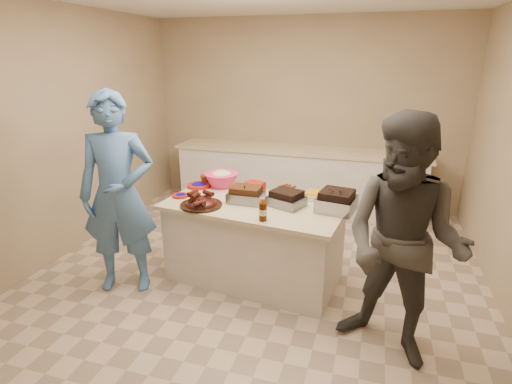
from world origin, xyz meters
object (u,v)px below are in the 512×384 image
(island, at_px, (255,277))
(plastic_cup, at_px, (205,183))
(mustard_bottle, at_px, (239,196))
(guest_blue, at_px, (129,285))
(rib_platter, at_px, (201,206))
(bbq_bottle_a, at_px, (263,220))
(coleslaw_bowl, at_px, (222,186))
(bbq_bottle_b, at_px, (262,219))
(guest_gray, at_px, (389,352))
(roasting_pan, at_px, (336,211))

(island, distance_m, plastic_cup, 1.17)
(mustard_bottle, height_order, guest_blue, mustard_bottle)
(rib_platter, distance_m, bbq_bottle_a, 0.68)
(coleslaw_bowl, height_order, plastic_cup, coleslaw_bowl)
(rib_platter, xyz_separation_m, bbq_bottle_a, (0.66, -0.17, 0.00))
(bbq_bottle_b, height_order, plastic_cup, bbq_bottle_b)
(rib_platter, relative_size, bbq_bottle_b, 2.27)
(island, xyz_separation_m, bbq_bottle_b, (0.18, -0.34, 0.81))
(rib_platter, distance_m, coleslaw_bowl, 0.62)
(rib_platter, distance_m, guest_blue, 1.11)
(island, bearing_deg, guest_blue, -149.68)
(guest_gray, bearing_deg, plastic_cup, 173.62)
(rib_platter, bearing_deg, mustard_bottle, 55.23)
(island, height_order, guest_gray, island)
(island, relative_size, coleslaw_bowl, 4.61)
(mustard_bottle, bearing_deg, guest_blue, -145.53)
(bbq_bottle_b, distance_m, guest_gray, 1.45)
(rib_platter, height_order, plastic_cup, rib_platter)
(roasting_pan, bearing_deg, guest_blue, -154.26)
(coleslaw_bowl, distance_m, mustard_bottle, 0.38)
(bbq_bottle_a, xyz_separation_m, mustard_bottle, (-0.40, 0.54, 0.00))
(bbq_bottle_b, bearing_deg, plastic_cup, 138.29)
(mustard_bottle, bearing_deg, coleslaw_bowl, 139.15)
(guest_blue, xyz_separation_m, guest_gray, (2.48, -0.25, 0.00))
(coleslaw_bowl, bearing_deg, island, -39.28)
(plastic_cup, distance_m, guest_gray, 2.49)
(bbq_bottle_a, bearing_deg, island, 116.63)
(mustard_bottle, distance_m, guest_gray, 1.95)
(plastic_cup, bearing_deg, coleslaw_bowl, -10.91)
(rib_platter, distance_m, guest_gray, 2.03)
(bbq_bottle_a, bearing_deg, coleslaw_bowl, 131.12)
(coleslaw_bowl, relative_size, mustard_bottle, 3.45)
(bbq_bottle_a, distance_m, guest_blue, 1.58)
(coleslaw_bowl, xyz_separation_m, mustard_bottle, (0.29, -0.25, 0.00))
(island, bearing_deg, guest_gray, -22.49)
(island, relative_size, guest_blue, 0.90)
(plastic_cup, relative_size, guest_blue, 0.06)
(bbq_bottle_a, distance_m, plastic_cup, 1.23)
(roasting_pan, relative_size, plastic_cup, 3.06)
(coleslaw_bowl, distance_m, bbq_bottle_a, 1.05)
(bbq_bottle_b, bearing_deg, coleslaw_bowl, 131.93)
(island, height_order, coleslaw_bowl, coleslaw_bowl)
(rib_platter, xyz_separation_m, coleslaw_bowl, (-0.03, 0.62, 0.00))
(coleslaw_bowl, bearing_deg, roasting_pan, -16.32)
(island, xyz_separation_m, rib_platter, (-0.46, -0.21, 0.81))
(roasting_pan, height_order, mustard_bottle, roasting_pan)
(island, bearing_deg, roasting_pan, 9.75)
(island, distance_m, rib_platter, 0.96)
(plastic_cup, xyz_separation_m, guest_blue, (-0.45, -0.95, -0.81))
(bbq_bottle_b, relative_size, guest_blue, 0.09)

